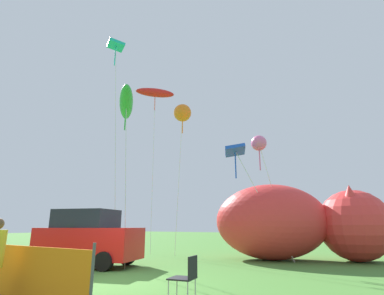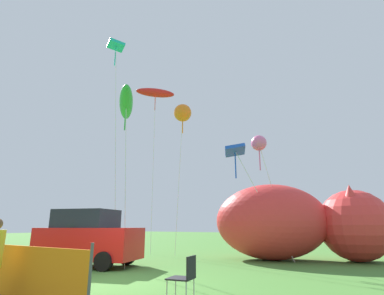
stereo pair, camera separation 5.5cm
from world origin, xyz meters
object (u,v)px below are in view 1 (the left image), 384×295
(parked_car, at_px, (89,238))
(kite_red_lizard, at_px, (155,93))
(kite_blue_box, at_px, (236,152))
(kite_orange_flower, at_px, (182,113))
(kite_teal_diamond, at_px, (116,50))
(kite_green_fish, at_px, (126,103))
(folding_chair, at_px, (187,275))
(kite_pink_octopus, at_px, (259,144))
(inflatable_cat, at_px, (295,224))

(parked_car, xyz_separation_m, kite_red_lizard, (-2.23, 6.72, 9.38))
(kite_blue_box, bearing_deg, kite_orange_flower, 155.78)
(kite_teal_diamond, bearing_deg, parked_car, -52.84)
(kite_red_lizard, height_order, kite_green_fish, kite_red_lizard)
(kite_teal_diamond, xyz_separation_m, kite_green_fish, (2.53, -1.54, -4.44))
(folding_chair, relative_size, kite_orange_flower, 0.11)
(kite_pink_octopus, distance_m, kite_orange_flower, 5.90)
(kite_red_lizard, height_order, kite_orange_flower, kite_red_lizard)
(parked_car, height_order, folding_chair, parked_car)
(folding_chair, height_order, kite_red_lizard, kite_red_lizard)
(inflatable_cat, distance_m, kite_green_fish, 9.55)
(kite_pink_octopus, bearing_deg, kite_blue_box, -143.08)
(kite_blue_box, bearing_deg, inflatable_cat, 47.13)
(folding_chair, xyz_separation_m, inflatable_cat, (0.32, 9.09, 1.04))
(kite_pink_octopus, relative_size, kite_orange_flower, 0.65)
(parked_car, xyz_separation_m, kite_teal_diamond, (-1.87, 2.47, 10.32))
(kite_teal_diamond, bearing_deg, kite_red_lizard, 94.80)
(kite_orange_flower, bearing_deg, parked_car, -94.85)
(kite_pink_octopus, xyz_separation_m, kite_orange_flower, (-5.00, 1.16, 2.90))
(parked_car, distance_m, kite_pink_octopus, 8.44)
(folding_chair, height_order, kite_green_fish, kite_green_fish)
(inflatable_cat, bearing_deg, kite_blue_box, -151.30)
(kite_green_fish, xyz_separation_m, kite_orange_flower, (-0.15, 5.03, 1.23))
(kite_blue_box, distance_m, kite_pink_octopus, 1.22)
(kite_blue_box, height_order, kite_orange_flower, kite_orange_flower)
(kite_teal_diamond, distance_m, kite_green_fish, 5.33)
(kite_teal_diamond, bearing_deg, kite_green_fish, -31.29)
(parked_car, distance_m, kite_green_fish, 5.99)
(kite_red_lizard, height_order, kite_blue_box, kite_red_lizard)
(kite_pink_octopus, bearing_deg, folding_chair, -84.64)
(kite_green_fish, relative_size, kite_orange_flower, 0.87)
(inflatable_cat, distance_m, kite_pink_octopus, 4.06)
(kite_orange_flower, bearing_deg, inflatable_cat, 2.41)
(kite_pink_octopus, bearing_deg, kite_red_lizard, 166.11)
(parked_car, relative_size, inflatable_cat, 0.53)
(kite_red_lizard, bearing_deg, kite_blue_box, -20.80)
(kite_teal_diamond, relative_size, kite_orange_flower, 1.36)
(kite_orange_flower, bearing_deg, kite_teal_diamond, -124.22)
(kite_red_lizard, bearing_deg, inflatable_cat, -3.26)
(kite_pink_octopus, bearing_deg, kite_orange_flower, 166.94)
(kite_teal_diamond, bearing_deg, inflatable_cat, 24.01)
(kite_blue_box, xyz_separation_m, kite_teal_diamond, (-6.48, -1.66, 6.55))
(kite_blue_box, height_order, kite_pink_octopus, kite_pink_octopus)
(parked_car, bearing_deg, kite_pink_octopus, 25.04)
(kite_red_lizard, relative_size, kite_orange_flower, 1.24)
(kite_blue_box, distance_m, kite_green_fish, 5.50)
(kite_red_lizard, relative_size, kite_blue_box, 2.11)
(kite_blue_box, height_order, kite_green_fish, kite_green_fish)
(parked_car, bearing_deg, inflatable_cat, 27.47)
(folding_chair, height_order, kite_teal_diamond, kite_teal_diamond)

